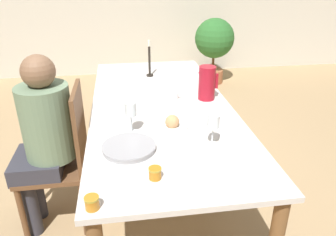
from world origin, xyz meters
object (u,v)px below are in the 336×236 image
jam_jar_amber (92,202)px  serving_tray (129,148)px  wine_glass_juice (213,123)px  wine_glass_water (131,110)px  potted_plant (214,42)px  teacup_near_person (210,122)px  candlestick_tall (149,63)px  bread_plate (172,124)px  jam_jar_red (155,173)px  person_seated (43,133)px  red_pitcher (207,83)px  teacup_across (173,96)px  chair_person_side (64,156)px

jam_jar_amber → serving_tray: bearing=69.3°
wine_glass_juice → wine_glass_water: bearing=153.9°
potted_plant → jam_jar_amber: bearing=-113.4°
teacup_near_person → serving_tray: size_ratio=0.47×
potted_plant → candlestick_tall: bearing=-121.6°
bread_plate → jam_jar_red: 0.52m
wine_glass_juice → jam_jar_red: size_ratio=2.93×
person_seated → serving_tray: person_seated is taller
wine_glass_juice → teacup_near_person: (0.04, 0.22, -0.11)m
red_pitcher → teacup_across: red_pitcher is taller
person_seated → teacup_near_person: size_ratio=8.75×
jam_jar_red → potted_plant: bearing=69.7°
wine_glass_juice → jam_jar_red: 0.44m
wine_glass_juice → candlestick_tall: size_ratio=0.57×
person_seated → teacup_near_person: bearing=-96.6°
chair_person_side → potted_plant: size_ratio=1.02×
red_pitcher → potted_plant: (0.73, 2.35, -0.25)m
red_pitcher → teacup_near_person: red_pitcher is taller
jam_jar_red → chair_person_side: bearing=129.5°
wine_glass_juice → jam_jar_red: (-0.34, -0.26, -0.10)m
teacup_near_person → candlestick_tall: 1.05m
serving_tray → red_pitcher: bearing=47.6°
teacup_near_person → jam_jar_red: size_ratio=2.19×
jam_jar_red → serving_tray: bearing=112.0°
red_pitcher → jam_jar_amber: (-0.75, -1.07, -0.09)m
teacup_across → potted_plant: potted_plant is taller
wine_glass_juice → potted_plant: size_ratio=0.19×
bread_plate → jam_jar_red: bread_plate is taller
candlestick_tall → potted_plant: candlestick_tall is taller
bread_plate → teacup_near_person: bearing=-2.2°
red_pitcher → candlestick_tall: (-0.35, 0.59, -0.00)m
wine_glass_juice → serving_tray: wine_glass_juice is taller
red_pitcher → jam_jar_red: red_pitcher is taller
chair_person_side → bread_plate: bearing=-101.7°
teacup_near_person → jam_jar_amber: bearing=-135.5°
jam_jar_amber → candlestick_tall: 1.71m
wine_glass_water → teacup_near_person: wine_glass_water is taller
person_seated → serving_tray: size_ratio=4.10×
wine_glass_water → jam_jar_amber: wine_glass_water is taller
red_pitcher → wine_glass_water: red_pitcher is taller
chair_person_side → wine_glass_juice: (0.86, -0.37, 0.36)m
teacup_near_person → serving_tray: teacup_near_person is taller
wine_glass_juice → bread_plate: bearing=128.6°
chair_person_side → jam_jar_amber: chair_person_side is taller
person_seated → serving_tray: bearing=-123.1°
red_pitcher → jam_jar_red: bearing=-117.6°
wine_glass_juice → teacup_across: 0.68m
wine_glass_water → jam_jar_amber: bearing=-106.5°
teacup_across → candlestick_tall: (-0.11, 0.57, 0.10)m
serving_tray → potted_plant: potted_plant is taller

